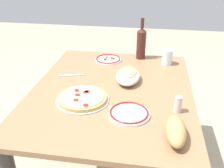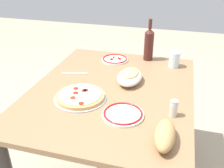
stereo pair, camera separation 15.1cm
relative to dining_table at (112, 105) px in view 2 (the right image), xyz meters
name	(u,v)px [view 2 (the right image)]	position (x,y,z in m)	size (l,w,h in m)	color
dining_table	(112,105)	(0.00, 0.00, 0.00)	(1.18, 0.95, 0.72)	#93704C
pepperoni_pizza	(80,96)	(0.16, -0.14, 0.13)	(0.29, 0.29, 0.03)	#B7B7BC
baked_pasta_dish	(130,76)	(-0.11, 0.08, 0.16)	(0.24, 0.15, 0.08)	white
wine_bottle	(149,44)	(-0.51, 0.14, 0.24)	(0.07, 0.07, 0.31)	#471E19
water_glass	(174,60)	(-0.43, 0.34, 0.17)	(0.08, 0.08, 0.11)	silver
side_plate_near	(123,114)	(0.26, 0.13, 0.13)	(0.21, 0.21, 0.02)	white
side_plate_far	(115,59)	(-0.43, -0.10, 0.13)	(0.20, 0.20, 0.02)	white
bread_loaf	(165,135)	(0.41, 0.35, 0.16)	(0.21, 0.09, 0.08)	tan
spice_shaker	(174,108)	(0.19, 0.37, 0.16)	(0.04, 0.04, 0.09)	silver
fork_left	(75,73)	(-0.13, -0.29, 0.12)	(0.17, 0.02, 0.01)	#B7B7BC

